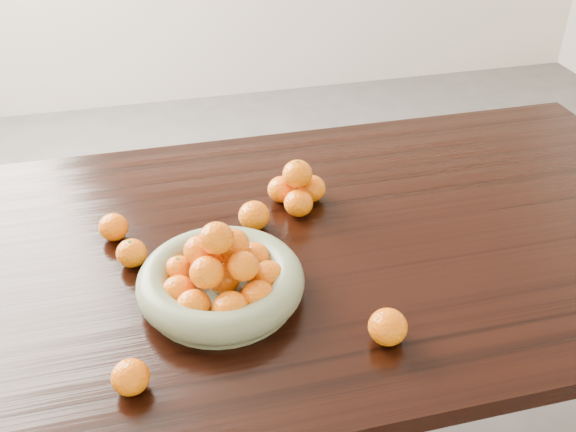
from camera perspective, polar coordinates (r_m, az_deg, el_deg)
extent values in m
cube|color=black|center=(1.40, -0.70, -3.00)|extent=(2.00, 1.00, 0.04)
cube|color=black|center=(2.27, 20.13, -0.53)|extent=(0.08, 0.08, 0.71)
cylinder|color=#737C5B|center=(1.25, -5.91, -6.80)|extent=(0.29, 0.29, 0.01)
torus|color=#737C5B|center=(1.23, -5.99, -5.75)|extent=(0.32, 0.32, 0.06)
ellipsoid|color=orange|center=(1.27, -3.10, -3.82)|extent=(0.07, 0.07, 0.06)
ellipsoid|color=orange|center=(1.29, -5.28, -3.06)|extent=(0.07, 0.07, 0.06)
ellipsoid|color=orange|center=(1.29, -7.56, -3.44)|extent=(0.07, 0.07, 0.06)
ellipsoid|color=orange|center=(1.26, -9.66, -4.75)|extent=(0.06, 0.06, 0.06)
ellipsoid|color=orange|center=(1.21, -9.71, -6.60)|extent=(0.06, 0.06, 0.06)
ellipsoid|color=orange|center=(1.17, -8.40, -7.95)|extent=(0.06, 0.06, 0.06)
ellipsoid|color=orange|center=(1.16, -5.10, -8.21)|extent=(0.07, 0.07, 0.06)
ellipsoid|color=orange|center=(1.18, -2.68, -7.23)|extent=(0.07, 0.07, 0.06)
ellipsoid|color=orange|center=(1.22, -1.80, -5.42)|extent=(0.07, 0.07, 0.06)
ellipsoid|color=orange|center=(1.23, -5.71, -5.55)|extent=(0.06, 0.06, 0.06)
ellipsoid|color=orange|center=(1.23, -4.91, -2.56)|extent=(0.06, 0.06, 0.06)
ellipsoid|color=orange|center=(1.22, -7.85, -3.05)|extent=(0.06, 0.06, 0.06)
ellipsoid|color=orange|center=(1.17, -7.22, -5.00)|extent=(0.06, 0.06, 0.06)
ellipsoid|color=orange|center=(1.17, -4.02, -4.48)|extent=(0.06, 0.06, 0.05)
ellipsoid|color=orange|center=(1.18, -6.38, -1.98)|extent=(0.06, 0.06, 0.06)
ellipsoid|color=orange|center=(1.46, 0.94, 1.16)|extent=(0.07, 0.07, 0.06)
ellipsoid|color=orange|center=(1.51, 2.11, 2.47)|extent=(0.07, 0.07, 0.06)
ellipsoid|color=orange|center=(1.50, -0.57, 2.38)|extent=(0.07, 0.07, 0.06)
ellipsoid|color=orange|center=(1.46, 0.84, 3.76)|extent=(0.07, 0.07, 0.06)
ellipsoid|color=orange|center=(1.35, -13.73, -3.22)|extent=(0.06, 0.06, 0.06)
ellipsoid|color=orange|center=(1.10, -13.83, -13.74)|extent=(0.06, 0.06, 0.06)
ellipsoid|color=orange|center=(1.15, 8.86, -9.72)|extent=(0.07, 0.07, 0.07)
ellipsoid|color=orange|center=(1.43, -15.26, -0.96)|extent=(0.06, 0.06, 0.06)
ellipsoid|color=orange|center=(1.41, -3.03, 0.04)|extent=(0.07, 0.07, 0.06)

